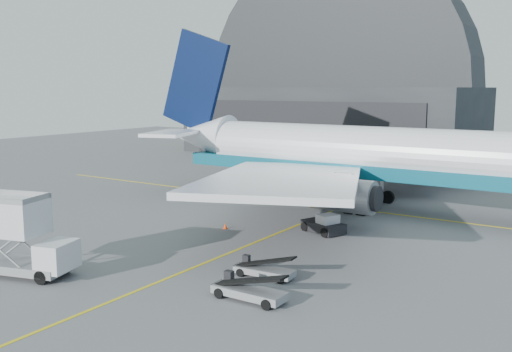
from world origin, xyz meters
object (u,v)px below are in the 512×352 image
Objects in this scene: pushback_tug at (324,225)px; belt_loader_a at (264,270)px; belt_loader_b at (249,290)px; airliner at (370,156)px; catering_truck at (17,237)px.

belt_loader_a is at bearing -59.18° from pushback_tug.
belt_loader_b is at bearing -56.38° from pushback_tug.
airliner is 33.75m from catering_truck.
belt_loader_b is at bearing 0.80° from catering_truck.
airliner is 11.52× the size of belt_loader_b.
belt_loader_b is (1.38, -3.81, 0.06)m from belt_loader_a.
belt_loader_b is at bearing -74.87° from belt_loader_a.
pushback_tug is 0.87× the size of belt_loader_b.
pushback_tug reaches higher than belt_loader_a.
airliner is at bearing 55.19° from catering_truck.
airliner is 24.17m from belt_loader_a.
catering_truck is (-10.98, -31.78, -2.82)m from airliner.
catering_truck is 1.86× the size of pushback_tug.
pushback_tug is at bearing 44.54° from catering_truck.
pushback_tug is 0.97× the size of belt_loader_a.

